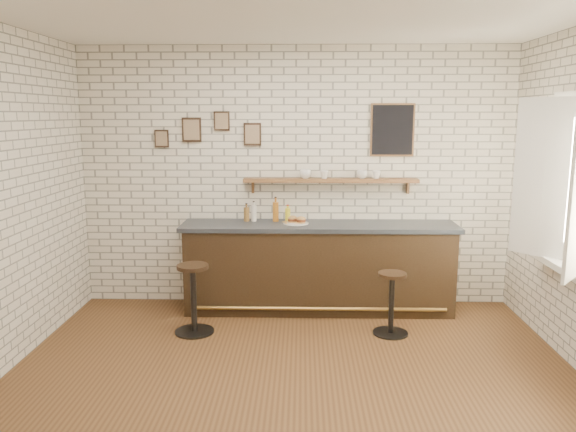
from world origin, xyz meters
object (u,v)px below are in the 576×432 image
condiment_bottle_yellow (288,214)px  shelf_cup_a (306,174)px  bar_stool_right (391,301)px  shelf_cup_c (362,175)px  bitters_bottle_amber (276,211)px  sandwich_plate (296,223)px  bitters_bottle_brown (247,214)px  bar_counter (319,267)px  shelf_cup_d (376,175)px  bitters_bottle_white (254,213)px  bar_stool_left (194,297)px  shelf_cup_b (324,175)px  ciabatta_sandwich (297,220)px

condiment_bottle_yellow → shelf_cup_a: size_ratio=1.46×
bar_stool_right → shelf_cup_c: shelf_cup_c is taller
bitters_bottle_amber → shelf_cup_c: 1.08m
sandwich_plate → shelf_cup_c: size_ratio=2.31×
sandwich_plate → shelf_cup_c: (0.75, 0.20, 0.53)m
bitters_bottle_brown → bar_stool_right: size_ratio=0.32×
bar_counter → shelf_cup_c: 1.17m
bar_stool_right → shelf_cup_d: bearing=94.2°
bitters_bottle_white → condiment_bottle_yellow: bearing=-0.0°
condiment_bottle_yellow → shelf_cup_a: (0.20, 0.06, 0.46)m
bar_counter → bar_stool_left: (-1.30, -0.73, -0.12)m
shelf_cup_d → shelf_cup_a: bearing=162.3°
bitters_bottle_white → shelf_cup_d: size_ratio=2.36×
shelf_cup_b → bar_stool_right: bearing=-108.5°
bar_stool_left → shelf_cup_d: shelf_cup_d is taller
bitters_bottle_white → shelf_cup_d: (1.40, 0.06, 0.44)m
bar_counter → sandwich_plate: size_ratio=11.07×
ciabatta_sandwich → shelf_cup_d: size_ratio=2.37×
shelf_cup_a → bar_stool_right: bearing=-47.8°
bitters_bottle_brown → bar_stool_left: bearing=-118.3°
bar_counter → bitters_bottle_amber: size_ratio=10.86×
bitters_bottle_brown → bitters_bottle_amber: bearing=0.0°
sandwich_plate → condiment_bottle_yellow: (-0.10, 0.14, 0.08)m
shelf_cup_b → bitters_bottle_amber: bearing=131.9°
condiment_bottle_yellow → bar_stool_right: bearing=-38.5°
bitters_bottle_amber → shelf_cup_a: 0.55m
bar_counter → bitters_bottle_white: 0.97m
ciabatta_sandwich → shelf_cup_c: bearing=14.8°
sandwich_plate → shelf_cup_c: shelf_cup_c is taller
bar_stool_right → shelf_cup_c: 1.53m
condiment_bottle_yellow → bitters_bottle_white: bearing=180.0°
bar_stool_left → shelf_cup_c: (1.79, 0.93, 1.16)m
sandwich_plate → condiment_bottle_yellow: size_ratio=1.44×
bitters_bottle_amber → shelf_cup_b: (0.56, 0.06, 0.42)m
bar_counter → bar_stool_right: 1.03m
shelf_cup_a → shelf_cup_d: size_ratio=1.34×
sandwich_plate → shelf_cup_c: 0.94m
bar_stool_right → shelf_cup_d: 1.51m
bar_counter → shelf_cup_d: 1.25m
shelf_cup_c → sandwich_plate: bearing=90.9°
bar_stool_left → shelf_cup_a: shelf_cup_a is taller
bitters_bottle_amber → bar_stool_right: size_ratio=0.44×
shelf_cup_b → shelf_cup_c: shelf_cup_c is taller
ciabatta_sandwich → bitters_bottle_brown: bitters_bottle_brown is taller
bitters_bottle_brown → bitters_bottle_amber: 0.34m
bar_stool_right → shelf_cup_d: shelf_cup_d is taller
bitters_bottle_amber → shelf_cup_b: shelf_cup_b is taller
shelf_cup_c → shelf_cup_d: shelf_cup_c is taller
condiment_bottle_yellow → shelf_cup_c: 0.97m
bitters_bottle_amber → ciabatta_sandwich: bearing=-29.2°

